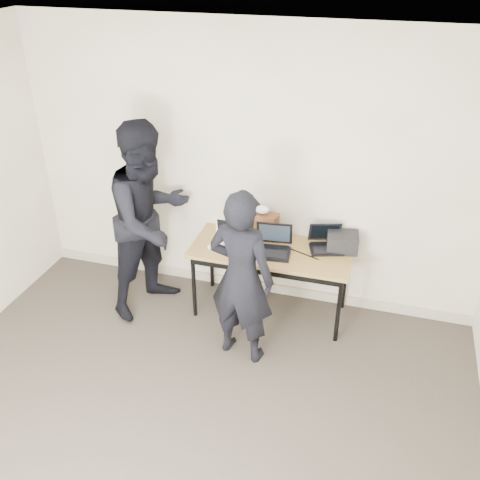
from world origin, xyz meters
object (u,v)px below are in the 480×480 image
at_px(laptop_center, 273,246).
at_px(equipment_box, 342,242).
at_px(desk, 271,255).
at_px(laptop_beige, 226,239).
at_px(laptop_right, 326,243).
at_px(person_observer, 150,219).
at_px(leather_satchel, 259,224).
at_px(person_typist, 241,278).

xyz_separation_m(laptop_center, equipment_box, (0.61, 0.21, 0.02)).
relative_size(desk, laptop_beige, 5.46).
bearing_deg(laptop_center, laptop_right, 17.32).
bearing_deg(person_observer, leather_satchel, -43.18).
relative_size(laptop_right, person_observer, 0.20).
distance_m(laptop_center, equipment_box, 0.65).
xyz_separation_m(laptop_beige, laptop_right, (0.92, 0.19, 0.01)).
distance_m(laptop_right, person_observer, 1.66).
distance_m(leather_satchel, equipment_box, 0.81).
height_order(desk, laptop_center, laptop_center).
bearing_deg(person_typist, laptop_center, -91.26).
distance_m(person_typist, person_observer, 1.15).
distance_m(desk, laptop_center, 0.12).
bearing_deg(person_typist, laptop_beige, -52.23).
bearing_deg(leather_satchel, laptop_beige, -131.09).
xyz_separation_m(laptop_beige, leather_satchel, (0.26, 0.24, 0.08)).
relative_size(desk, leather_satchel, 3.99).
distance_m(laptop_beige, leather_satchel, 0.36).
bearing_deg(person_typist, leather_satchel, -74.90).
relative_size(laptop_beige, person_typist, 0.17).
distance_m(laptop_beige, laptop_right, 0.93).
bearing_deg(person_typist, desk, -89.13).
xyz_separation_m(leather_satchel, person_typist, (0.08, -0.87, -0.05)).
distance_m(equipment_box, person_observer, 1.81).
height_order(laptop_beige, equipment_box, laptop_beige).
relative_size(laptop_beige, laptop_right, 0.74).
relative_size(leather_satchel, person_observer, 0.20).
distance_m(desk, person_typist, 0.66).
bearing_deg(person_typist, person_observer, -14.83).
height_order(laptop_center, person_typist, person_typist).
xyz_separation_m(equipment_box, person_observer, (-1.76, -0.35, 0.15)).
xyz_separation_m(laptop_right, person_observer, (-1.61, -0.34, 0.18)).
height_order(equipment_box, person_typist, person_typist).
bearing_deg(laptop_beige, laptop_center, -1.36).
bearing_deg(leather_satchel, person_observer, -151.68).
height_order(laptop_center, leather_satchel, laptop_center).
bearing_deg(laptop_beige, person_observer, -167.37).
height_order(laptop_center, equipment_box, laptop_center).
distance_m(laptop_right, equipment_box, 0.15).
bearing_deg(leather_satchel, equipment_box, 3.58).
xyz_separation_m(equipment_box, person_typist, (-0.73, -0.83, -0.00)).
bearing_deg(laptop_right, person_typist, -142.70).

